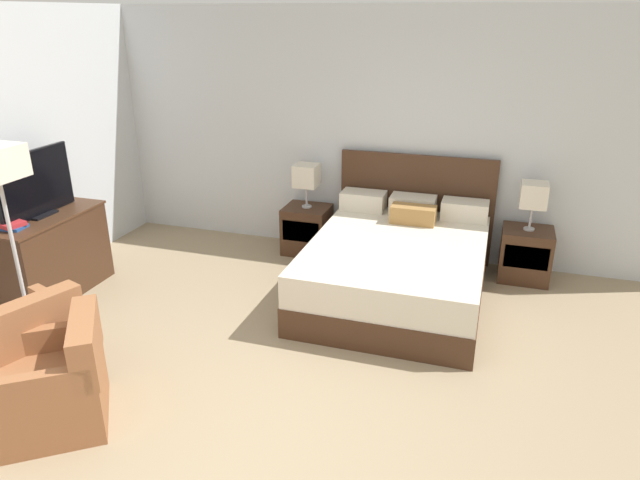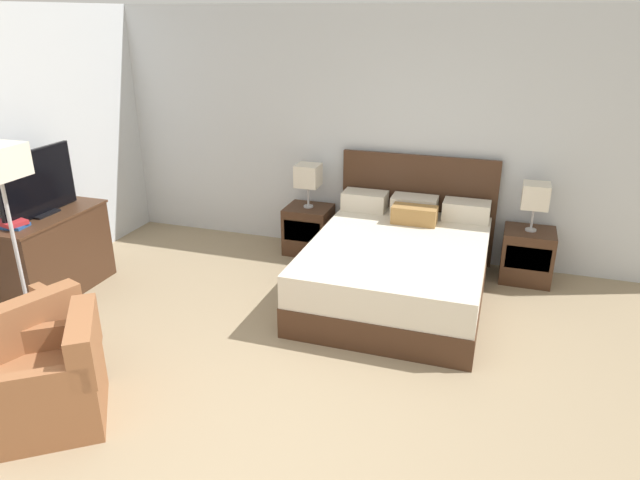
{
  "view_description": "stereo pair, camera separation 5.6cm",
  "coord_description": "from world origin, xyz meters",
  "px_view_note": "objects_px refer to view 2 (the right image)",
  "views": [
    {
      "loc": [
        1.38,
        -2.36,
        2.6
      ],
      "look_at": [
        -0.02,
        2.06,
        0.75
      ],
      "focal_mm": 32.0,
      "sensor_mm": 36.0,
      "label": 1
    },
    {
      "loc": [
        1.44,
        -2.34,
        2.6
      ],
      "look_at": [
        -0.02,
        2.06,
        0.75
      ],
      "focal_mm": 32.0,
      "sensor_mm": 36.0,
      "label": 2
    }
  ],
  "objects_px": {
    "book_red_cover": "(14,226)",
    "armchair_by_window": "(26,346)",
    "nightstand_right": "(527,255)",
    "bed": "(398,265)",
    "nightstand_left": "(309,229)",
    "dresser": "(50,253)",
    "armchair_companion": "(55,384)",
    "book_blue_cover": "(11,222)",
    "table_lamp_right": "(536,196)",
    "floor_lamp": "(0,175)",
    "table_lamp_left": "(308,176)",
    "tv": "(37,184)"
  },
  "relations": [
    {
      "from": "nightstand_left",
      "to": "dresser",
      "type": "bearing_deg",
      "value": -139.17
    },
    {
      "from": "armchair_companion",
      "to": "floor_lamp",
      "type": "distance_m",
      "value": 1.8
    },
    {
      "from": "dresser",
      "to": "book_blue_cover",
      "type": "height_order",
      "value": "book_blue_cover"
    },
    {
      "from": "dresser",
      "to": "book_blue_cover",
      "type": "xyz_separation_m",
      "value": [
        -0.01,
        -0.36,
        0.44
      ]
    },
    {
      "from": "nightstand_left",
      "to": "armchair_companion",
      "type": "xyz_separation_m",
      "value": [
        -0.63,
        -3.33,
        0.01
      ]
    },
    {
      "from": "table_lamp_left",
      "to": "armchair_by_window",
      "type": "bearing_deg",
      "value": -111.45
    },
    {
      "from": "table_lamp_left",
      "to": "armchair_by_window",
      "type": "relative_size",
      "value": 0.56
    },
    {
      "from": "book_blue_cover",
      "to": "armchair_companion",
      "type": "distance_m",
      "value": 1.95
    },
    {
      "from": "book_red_cover",
      "to": "armchair_by_window",
      "type": "height_order",
      "value": "book_red_cover"
    },
    {
      "from": "book_red_cover",
      "to": "floor_lamp",
      "type": "height_order",
      "value": "floor_lamp"
    },
    {
      "from": "nightstand_right",
      "to": "nightstand_left",
      "type": "bearing_deg",
      "value": 180.0
    },
    {
      "from": "nightstand_right",
      "to": "dresser",
      "type": "height_order",
      "value": "dresser"
    },
    {
      "from": "nightstand_left",
      "to": "nightstand_right",
      "type": "distance_m",
      "value": 2.39
    },
    {
      "from": "nightstand_right",
      "to": "floor_lamp",
      "type": "relative_size",
      "value": 0.33
    },
    {
      "from": "bed",
      "to": "nightstand_left",
      "type": "height_order",
      "value": "bed"
    },
    {
      "from": "book_red_cover",
      "to": "armchair_by_window",
      "type": "distance_m",
      "value": 1.34
    },
    {
      "from": "book_red_cover",
      "to": "table_lamp_left",
      "type": "bearing_deg",
      "value": 46.39
    },
    {
      "from": "armchair_companion",
      "to": "floor_lamp",
      "type": "height_order",
      "value": "floor_lamp"
    },
    {
      "from": "book_red_cover",
      "to": "book_blue_cover",
      "type": "height_order",
      "value": "book_blue_cover"
    },
    {
      "from": "bed",
      "to": "book_blue_cover",
      "type": "bearing_deg",
      "value": -157.13
    },
    {
      "from": "bed",
      "to": "book_red_cover",
      "type": "relative_size",
      "value": 9.85
    },
    {
      "from": "nightstand_left",
      "to": "armchair_by_window",
      "type": "relative_size",
      "value": 0.62
    },
    {
      "from": "table_lamp_left",
      "to": "book_red_cover",
      "type": "distance_m",
      "value": 2.95
    },
    {
      "from": "book_blue_cover",
      "to": "armchair_by_window",
      "type": "bearing_deg",
      "value": -45.19
    },
    {
      "from": "table_lamp_left",
      "to": "table_lamp_right",
      "type": "relative_size",
      "value": 1.0
    },
    {
      "from": "nightstand_right",
      "to": "armchair_by_window",
      "type": "bearing_deg",
      "value": -139.91
    },
    {
      "from": "table_lamp_right",
      "to": "armchair_by_window",
      "type": "xyz_separation_m",
      "value": [
        -3.58,
        -3.01,
        -0.63
      ]
    },
    {
      "from": "bed",
      "to": "nightstand_right",
      "type": "height_order",
      "value": "bed"
    },
    {
      "from": "bed",
      "to": "table_lamp_left",
      "type": "height_order",
      "value": "bed"
    },
    {
      "from": "armchair_companion",
      "to": "table_lamp_left",
      "type": "bearing_deg",
      "value": 79.22
    },
    {
      "from": "table_lamp_right",
      "to": "nightstand_right",
      "type": "bearing_deg",
      "value": -90.0
    },
    {
      "from": "nightstand_right",
      "to": "tv",
      "type": "bearing_deg",
      "value": -158.26
    },
    {
      "from": "bed",
      "to": "table_lamp_right",
      "type": "height_order",
      "value": "bed"
    },
    {
      "from": "nightstand_left",
      "to": "dresser",
      "type": "relative_size",
      "value": 0.47
    },
    {
      "from": "book_red_cover",
      "to": "armchair_companion",
      "type": "height_order",
      "value": "book_red_cover"
    },
    {
      "from": "nightstand_right",
      "to": "armchair_companion",
      "type": "distance_m",
      "value": 4.5
    },
    {
      "from": "dresser",
      "to": "tv",
      "type": "xyz_separation_m",
      "value": [
        0.0,
        0.0,
        0.7
      ]
    },
    {
      "from": "book_blue_cover",
      "to": "armchair_by_window",
      "type": "height_order",
      "value": "book_blue_cover"
    },
    {
      "from": "bed",
      "to": "armchair_companion",
      "type": "relative_size",
      "value": 2.23
    },
    {
      "from": "book_blue_cover",
      "to": "armchair_companion",
      "type": "relative_size",
      "value": 0.27
    },
    {
      "from": "table_lamp_left",
      "to": "tv",
      "type": "height_order",
      "value": "tv"
    },
    {
      "from": "nightstand_right",
      "to": "book_blue_cover",
      "type": "distance_m",
      "value": 4.97
    },
    {
      "from": "armchair_companion",
      "to": "bed",
      "type": "bearing_deg",
      "value": 54.54
    },
    {
      "from": "nightstand_right",
      "to": "table_lamp_right",
      "type": "xyz_separation_m",
      "value": [
        0.0,
        0.0,
        0.64
      ]
    },
    {
      "from": "table_lamp_right",
      "to": "armchair_by_window",
      "type": "bearing_deg",
      "value": -139.89
    },
    {
      "from": "nightstand_right",
      "to": "book_red_cover",
      "type": "bearing_deg",
      "value": -154.28
    },
    {
      "from": "nightstand_right",
      "to": "armchair_by_window",
      "type": "relative_size",
      "value": 0.62
    },
    {
      "from": "table_lamp_left",
      "to": "book_blue_cover",
      "type": "bearing_deg",
      "value": -133.97
    },
    {
      "from": "table_lamp_left",
      "to": "table_lamp_right",
      "type": "height_order",
      "value": "same"
    },
    {
      "from": "table_lamp_right",
      "to": "armchair_companion",
      "type": "bearing_deg",
      "value": -132.26
    }
  ]
}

